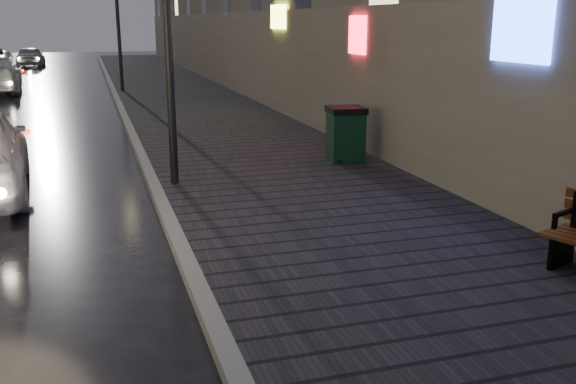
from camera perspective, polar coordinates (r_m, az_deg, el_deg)
name	(u,v)px	position (r m, az deg, el deg)	size (l,w,h in m)	color
sidewalk	(177,93)	(26.35, -9.86, 8.65)	(4.60, 58.00, 0.15)	black
curb	(115,95)	(26.16, -15.13, 8.31)	(0.20, 58.00, 0.15)	slate
lamp_far	(117,5)	(27.02, -14.97, 15.78)	(0.36, 0.36, 5.28)	black
trash_bin	(346,133)	(13.00, 5.13, 5.22)	(0.78, 0.78, 1.09)	black
car_far	(31,57)	(45.19, -21.91, 11.10)	(1.51, 3.76, 1.28)	gray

